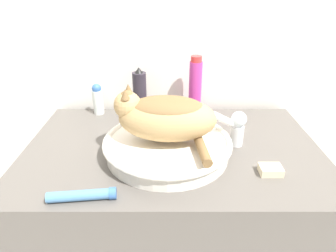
# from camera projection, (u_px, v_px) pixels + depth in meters

# --- Properties ---
(wall_back) EXTENTS (8.00, 0.05, 2.40)m
(wall_back) POSITION_uv_depth(u_px,v_px,m) (173.00, 24.00, 1.20)
(wall_back) COLOR silver
(wall_back) RESTS_ON ground_plane
(vanity_counter) EXTENTS (1.00, 0.64, 0.85)m
(vanity_counter) POSITION_uv_depth(u_px,v_px,m) (172.00, 236.00, 1.21)
(vanity_counter) COLOR #56514C
(vanity_counter) RESTS_ON ground_plane
(sink_basin) EXTENTS (0.41, 0.41, 0.06)m
(sink_basin) POSITION_uv_depth(u_px,v_px,m) (168.00, 145.00, 0.96)
(sink_basin) COLOR white
(sink_basin) RESTS_ON vanity_counter
(cat) EXTENTS (0.32, 0.26, 0.17)m
(cat) POSITION_uv_depth(u_px,v_px,m) (165.00, 116.00, 0.92)
(cat) COLOR tan
(cat) RESTS_ON sink_basin
(faucet) EXTENTS (0.13, 0.06, 0.14)m
(faucet) POSITION_uv_depth(u_px,v_px,m) (236.00, 126.00, 1.00)
(faucet) COLOR silver
(faucet) RESTS_ON vanity_counter
(deodorant_stick) EXTENTS (0.04, 0.04, 0.13)m
(deodorant_stick) POSITION_uv_depth(u_px,v_px,m) (98.00, 99.00, 1.24)
(deodorant_stick) COLOR silver
(deodorant_stick) RESTS_ON vanity_counter
(hairspray_can_black) EXTENTS (0.06, 0.06, 0.20)m
(hairspray_can_black) POSITION_uv_depth(u_px,v_px,m) (141.00, 93.00, 1.22)
(hairspray_can_black) COLOR #28232D
(hairspray_can_black) RESTS_ON vanity_counter
(shampoo_bottle_tall) EXTENTS (0.05, 0.05, 0.24)m
(shampoo_bottle_tall) POSITION_uv_depth(u_px,v_px,m) (196.00, 87.00, 1.21)
(shampoo_bottle_tall) COLOR #B2338C
(shampoo_bottle_tall) RESTS_ON vanity_counter
(cream_tube) EXTENTS (0.18, 0.05, 0.03)m
(cream_tube) POSITION_uv_depth(u_px,v_px,m) (84.00, 195.00, 0.77)
(cream_tube) COLOR #4C7FB2
(cream_tube) RESTS_ON vanity_counter
(soap_bar) EXTENTS (0.06, 0.05, 0.02)m
(soap_bar) POSITION_uv_depth(u_px,v_px,m) (271.00, 170.00, 0.88)
(soap_bar) COLOR beige
(soap_bar) RESTS_ON vanity_counter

